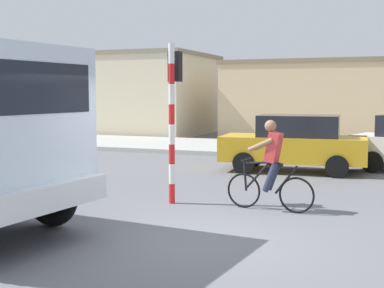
% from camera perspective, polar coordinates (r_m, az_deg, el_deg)
% --- Properties ---
extents(ground_plane, '(120.00, 120.00, 0.00)m').
position_cam_1_polar(ground_plane, '(8.32, 0.53, -10.07)').
color(ground_plane, slate).
extents(sidewalk_far, '(80.00, 5.00, 0.16)m').
position_cam_1_polar(sidewalk_far, '(20.54, 13.26, -0.66)').
color(sidewalk_far, '#ADADA8').
rests_on(sidewalk_far, ground).
extents(cyclist, '(1.72, 0.52, 1.72)m').
position_cam_1_polar(cyclist, '(10.21, 8.35, -2.27)').
color(cyclist, black).
rests_on(cyclist, ground).
extents(traffic_light_pole, '(0.24, 0.43, 3.20)m').
position_cam_1_polar(traffic_light_pole, '(10.76, -2.02, 4.61)').
color(traffic_light_pole, red).
rests_on(traffic_light_pole, ground).
extents(car_red_near, '(4.12, 2.11, 1.60)m').
position_cam_1_polar(car_red_near, '(15.39, 10.84, 0.12)').
color(car_red_near, gold).
rests_on(car_red_near, ground).
extents(building_corner_left, '(9.49, 6.81, 4.28)m').
position_cam_1_polar(building_corner_left, '(29.98, -7.42, 5.30)').
color(building_corner_left, beige).
rests_on(building_corner_left, ground).
extents(building_mid_block, '(7.77, 5.47, 3.73)m').
position_cam_1_polar(building_mid_block, '(26.83, 12.37, 4.60)').
color(building_mid_block, '#D1B284').
rests_on(building_mid_block, ground).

